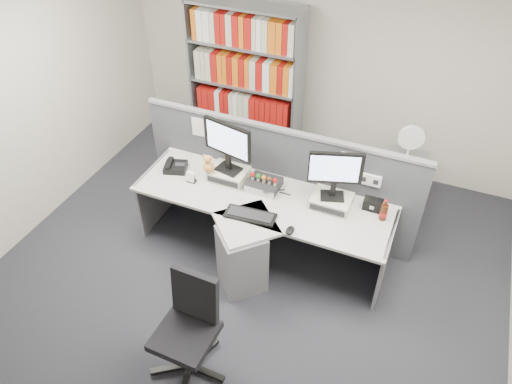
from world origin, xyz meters
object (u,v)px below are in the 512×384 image
at_px(monitor_left, 227,143).
at_px(monitor_right, 335,172).
at_px(desk_phone, 175,167).
at_px(shelving_unit, 246,86).
at_px(office_chair, 189,325).
at_px(mouse, 290,230).
at_px(filing_cabinet, 399,187).
at_px(desk_calendar, 191,178).
at_px(desktop_pc, 264,184).
at_px(speaker, 373,204).
at_px(desk, 254,231).
at_px(desk_fan, 411,140).
at_px(cola_bottle, 384,212).
at_px(keyboard, 250,215).

height_order(monitor_left, monitor_right, monitor_left).
xyz_separation_m(desk_phone, shelving_unit, (0.13, 1.56, 0.22)).
bearing_deg(shelving_unit, office_chair, -74.31).
xyz_separation_m(monitor_left, mouse, (0.86, -0.51, -0.41)).
xyz_separation_m(monitor_left, filing_cabinet, (1.65, 1.02, -0.80)).
bearing_deg(mouse, desk_calendar, 165.65).
distance_m(desktop_pc, speaker, 1.09).
bearing_deg(filing_cabinet, desk, -130.61).
relative_size(shelving_unit, desk_fan, 4.25).
bearing_deg(shelving_unit, monitor_right, -43.31).
relative_size(desk_calendar, speaker, 0.64).
xyz_separation_m(monitor_right, desk_fan, (0.55, 1.02, -0.13)).
bearing_deg(office_chair, desk_fan, 65.17).
distance_m(speaker, shelving_unit, 2.38).
distance_m(monitor_left, desk_fan, 1.94).
distance_m(desk_calendar, filing_cabinet, 2.36).
bearing_deg(desk, desk_phone, 164.50).
distance_m(desk_phone, office_chair, 1.85).
bearing_deg(monitor_left, speaker, 3.57).
distance_m(monitor_left, shelving_unit, 1.54).
relative_size(mouse, desk_fan, 0.25).
height_order(desk_calendar, desk_fan, desk_fan).
height_order(desk_phone, shelving_unit, shelving_unit).
bearing_deg(desk_calendar, monitor_left, 32.60).
bearing_deg(office_chair, cola_bottle, 54.00).
xyz_separation_m(desktop_pc, shelving_unit, (-0.86, 1.48, 0.21)).
bearing_deg(desk_fan, desk_calendar, -148.16).
height_order(desktop_pc, office_chair, office_chair).
xyz_separation_m(desktop_pc, office_chair, (0.02, -1.63, -0.24)).
height_order(mouse, office_chair, office_chair).
relative_size(monitor_right, shelving_unit, 0.26).
distance_m(desktop_pc, filing_cabinet, 1.67).
distance_m(keyboard, desk_calendar, 0.81).
relative_size(monitor_right, cola_bottle, 2.22).
bearing_deg(desk, keyboard, -90.26).
relative_size(keyboard, mouse, 4.23).
distance_m(monitor_right, desktop_pc, 0.79).
bearing_deg(desk_calendar, shelving_unit, 94.32).
bearing_deg(monitor_left, desk_phone, -170.51).
distance_m(mouse, cola_bottle, 0.90).
relative_size(speaker, cola_bottle, 0.78).
relative_size(mouse, office_chair, 0.12).
bearing_deg(desktop_pc, desk_fan, 39.54).
relative_size(desk_calendar, shelving_unit, 0.06).
bearing_deg(speaker, cola_bottle, -39.89).
height_order(monitor_left, desk_calendar, monitor_left).
bearing_deg(desk_fan, mouse, -117.11).
xyz_separation_m(cola_bottle, desk_fan, (0.04, 1.02, 0.19)).
height_order(monitor_right, speaker, monitor_right).
relative_size(desk_calendar, office_chair, 0.12).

